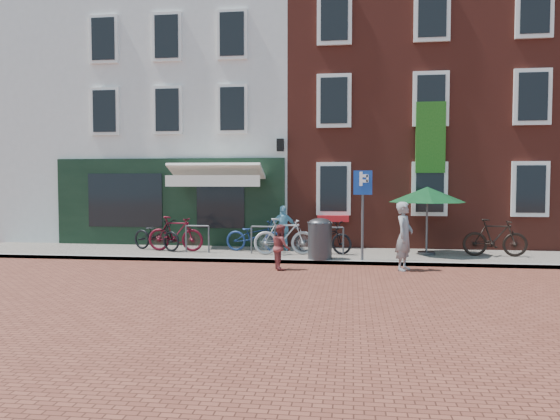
# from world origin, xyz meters

# --- Properties ---
(ground) EXTENTS (80.00, 80.00, 0.00)m
(ground) POSITION_xyz_m (0.00, 0.00, 0.00)
(ground) COLOR brown
(sidewalk) EXTENTS (24.00, 3.00, 0.10)m
(sidewalk) POSITION_xyz_m (1.00, 1.50, 0.05)
(sidewalk) COLOR slate
(sidewalk) RESTS_ON ground
(building_stucco) EXTENTS (8.00, 8.00, 9.00)m
(building_stucco) POSITION_xyz_m (-5.00, 7.00, 4.50)
(building_stucco) COLOR silver
(building_stucco) RESTS_ON ground
(building_brick_mid) EXTENTS (6.00, 8.00, 10.00)m
(building_brick_mid) POSITION_xyz_m (2.00, 7.00, 5.00)
(building_brick_mid) COLOR maroon
(building_brick_mid) RESTS_ON ground
(building_brick_right) EXTENTS (6.00, 8.00, 10.00)m
(building_brick_right) POSITION_xyz_m (8.00, 7.00, 5.00)
(building_brick_right) COLOR maroon
(building_brick_right) RESTS_ON ground
(filler_left) EXTENTS (7.00, 8.00, 9.00)m
(filler_left) POSITION_xyz_m (-12.50, 7.00, 4.50)
(filler_left) COLOR silver
(filler_left) RESTS_ON ground
(litter_bin) EXTENTS (0.65, 0.65, 1.20)m
(litter_bin) POSITION_xyz_m (0.23, 0.30, 0.72)
(litter_bin) COLOR #3B3A3D
(litter_bin) RESTS_ON sidewalk
(parking_sign) EXTENTS (0.50, 0.08, 2.43)m
(parking_sign) POSITION_xyz_m (1.38, 0.24, 1.75)
(parking_sign) COLOR #4C4C4F
(parking_sign) RESTS_ON sidewalk
(parasol) EXTENTS (2.21, 2.21, 2.08)m
(parasol) POSITION_xyz_m (3.26, 1.68, 1.93)
(parasol) COLOR #4C4C4F
(parasol) RESTS_ON sidewalk
(woman) EXTENTS (0.63, 0.74, 1.72)m
(woman) POSITION_xyz_m (2.40, -0.68, 0.86)
(woman) COLOR gray
(woman) RESTS_ON ground
(boy) EXTENTS (0.60, 0.67, 1.15)m
(boy) POSITION_xyz_m (-0.68, -0.96, 0.57)
(boy) COLOR brown
(boy) RESTS_ON ground
(cafe_person) EXTENTS (0.86, 0.48, 1.39)m
(cafe_person) POSITION_xyz_m (-1.00, 1.99, 0.79)
(cafe_person) COLOR #7EC5DF
(cafe_person) RESTS_ON sidewalk
(bicycle_0) EXTENTS (1.93, 1.28, 0.96)m
(bicycle_0) POSITION_xyz_m (-4.90, 1.53, 0.58)
(bicycle_0) COLOR black
(bicycle_0) RESTS_ON sidewalk
(bicycle_1) EXTENTS (1.80, 0.61, 1.07)m
(bicycle_1) POSITION_xyz_m (-4.25, 1.42, 0.63)
(bicycle_1) COLOR #500B17
(bicycle_1) RESTS_ON sidewalk
(bicycle_2) EXTENTS (1.89, 0.86, 0.96)m
(bicycle_2) POSITION_xyz_m (-1.84, 1.68, 0.58)
(bicycle_2) COLOR navy
(bicycle_2) RESTS_ON sidewalk
(bicycle_3) EXTENTS (1.82, 0.74, 1.07)m
(bicycle_3) POSITION_xyz_m (-0.85, 1.05, 0.63)
(bicycle_3) COLOR #A5A6A8
(bicycle_3) RESTS_ON sidewalk
(bicycle_4) EXTENTS (1.93, 1.27, 0.96)m
(bicycle_4) POSITION_xyz_m (0.24, 1.55, 0.58)
(bicycle_4) COLOR black
(bicycle_4) RESTS_ON sidewalk
(bicycle_5) EXTENTS (1.79, 0.55, 1.07)m
(bicycle_5) POSITION_xyz_m (5.13, 1.51, 0.63)
(bicycle_5) COLOR black
(bicycle_5) RESTS_ON sidewalk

